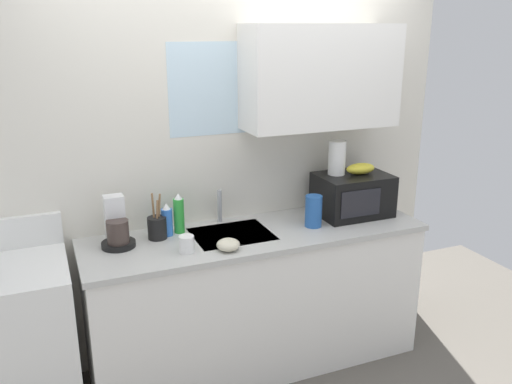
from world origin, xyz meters
TOP-DOWN VIEW (x-y plane):
  - kitchen_wall_assembly at (0.10, 0.31)m, footprint 2.84×0.42m
  - counter_unit at (-0.00, 0.00)m, footprint 2.07×0.63m
  - sink_faucet at (-0.15, 0.24)m, footprint 0.03×0.03m
  - stove_range at (-1.38, 0.00)m, footprint 0.60×0.60m
  - microwave at (0.70, 0.05)m, footprint 0.46×0.35m
  - banana_bunch at (0.75, 0.05)m, footprint 0.20×0.11m
  - paper_towel_roll at (0.60, 0.10)m, footprint 0.11×0.11m
  - coffee_maker at (-0.80, 0.11)m, footprint 0.19×0.21m
  - dish_soap_bottle_green at (-0.43, 0.17)m, footprint 0.06×0.06m
  - dish_soap_bottle_blue at (-0.51, 0.15)m, footprint 0.07×0.07m
  - cereal_canister at (0.36, -0.05)m, footprint 0.10×0.10m
  - mug_white at (-0.47, -0.14)m, footprint 0.08×0.08m
  - utensil_crock at (-0.57, 0.12)m, footprint 0.11×0.11m
  - small_bowl at (-0.25, -0.20)m, footprint 0.13×0.13m

SIDE VIEW (x-z plane):
  - stove_range at x=-1.38m, z-range -0.08..1.00m
  - counter_unit at x=0.00m, z-range 0.01..0.91m
  - small_bowl at x=-0.25m, z-range 0.90..0.96m
  - mug_white at x=-0.47m, z-range 0.90..0.99m
  - utensil_crock at x=-0.57m, z-range 0.83..1.11m
  - dish_soap_bottle_blue at x=-0.51m, z-range 0.89..1.09m
  - cereal_canister at x=0.36m, z-range 0.90..1.10m
  - coffee_maker at x=-0.80m, z-range 0.86..1.14m
  - sink_faucet at x=-0.15m, z-range 0.90..1.11m
  - dish_soap_bottle_green at x=-0.43m, z-range 0.89..1.14m
  - microwave at x=0.70m, z-range 0.90..1.17m
  - banana_bunch at x=0.75m, z-range 1.17..1.24m
  - paper_towel_roll at x=0.60m, z-range 1.17..1.39m
  - kitchen_wall_assembly at x=0.10m, z-range 0.12..2.62m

